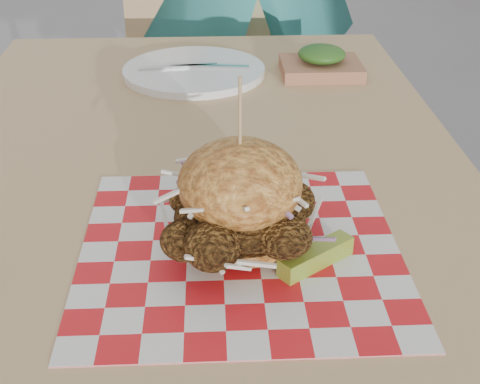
% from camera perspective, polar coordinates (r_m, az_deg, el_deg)
% --- Properties ---
extents(patio_table, '(0.80, 1.20, 0.75)m').
position_cam_1_polar(patio_table, '(1.01, -4.04, -0.89)').
color(patio_table, tan).
rests_on(patio_table, ground).
extents(patio_chair, '(0.46, 0.47, 0.95)m').
position_cam_1_polar(patio_chair, '(1.93, -3.24, 10.43)').
color(patio_chair, tan).
rests_on(patio_chair, ground).
extents(paper_liner, '(0.36, 0.36, 0.00)m').
position_cam_1_polar(paper_liner, '(0.76, 0.00, -4.85)').
color(paper_liner, red).
rests_on(paper_liner, patio_table).
extents(sandwich, '(0.18, 0.18, 0.20)m').
position_cam_1_polar(sandwich, '(0.73, -0.00, -1.11)').
color(sandwich, gold).
rests_on(sandwich, paper_liner).
extents(pickle_spear, '(0.09, 0.07, 0.02)m').
position_cam_1_polar(pickle_spear, '(0.73, 6.50, -5.49)').
color(pickle_spear, '#96A42F').
rests_on(pickle_spear, paper_liner).
extents(place_setting, '(0.27, 0.27, 0.02)m').
position_cam_1_polar(place_setting, '(1.29, -3.95, 10.27)').
color(place_setting, white).
rests_on(place_setting, patio_table).
extents(kraft_tray, '(0.15, 0.12, 0.06)m').
position_cam_1_polar(kraft_tray, '(1.30, 6.95, 10.88)').
color(kraft_tray, '#996345').
rests_on(kraft_tray, patio_table).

